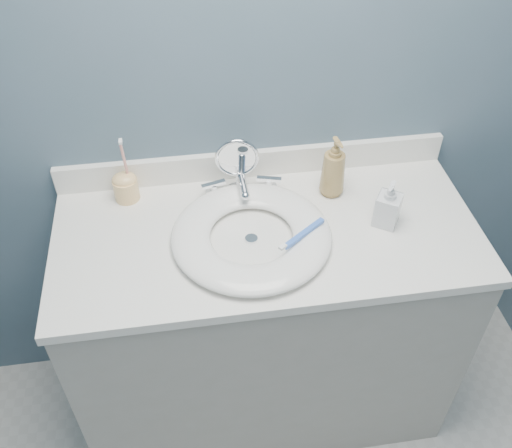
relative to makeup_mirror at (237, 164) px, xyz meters
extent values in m
cube|color=#485F6D|center=(0.06, 0.09, 0.21)|extent=(2.20, 0.02, 2.40)
cube|color=#A8A39A|center=(0.06, -0.19, -0.56)|extent=(1.20, 0.55, 0.85)
cube|color=white|center=(0.06, -0.19, -0.12)|extent=(1.22, 0.57, 0.03)
cube|color=white|center=(0.06, 0.08, -0.06)|extent=(1.22, 0.02, 0.09)
cylinder|color=silver|center=(0.01, -0.22, -0.10)|extent=(0.04, 0.04, 0.01)
cube|color=silver|center=(0.01, -0.01, -0.10)|extent=(0.22, 0.05, 0.01)
cylinder|color=silver|center=(0.01, -0.01, -0.07)|extent=(0.03, 0.03, 0.06)
cylinder|color=silver|center=(0.01, -0.05, -0.04)|extent=(0.02, 0.09, 0.02)
sphere|color=silver|center=(0.01, -0.10, -0.04)|extent=(0.03, 0.03, 0.03)
cylinder|color=silver|center=(-0.07, -0.01, -0.08)|extent=(0.02, 0.02, 0.03)
cube|color=silver|center=(-0.07, -0.01, -0.06)|extent=(0.08, 0.03, 0.01)
cylinder|color=silver|center=(0.10, -0.01, -0.08)|extent=(0.02, 0.02, 0.03)
cube|color=silver|center=(0.10, -0.01, -0.06)|extent=(0.08, 0.03, 0.01)
cylinder|color=silver|center=(0.00, 0.00, -0.10)|extent=(0.07, 0.07, 0.01)
cylinder|color=silver|center=(0.00, 0.00, -0.05)|extent=(0.01, 0.01, 0.10)
torus|color=silver|center=(0.00, 0.00, 0.02)|extent=(0.13, 0.02, 0.13)
cylinder|color=white|center=(0.00, 0.00, 0.02)|extent=(0.11, 0.01, 0.11)
imported|color=#9D7D46|center=(0.28, -0.05, -0.01)|extent=(0.09, 0.09, 0.20)
imported|color=silver|center=(0.40, -0.20, -0.03)|extent=(0.09, 0.09, 0.15)
cylinder|color=#FECB7F|center=(-0.34, 0.02, -0.07)|extent=(0.08, 0.08, 0.07)
ellipsoid|color=#FECB7F|center=(-0.34, 0.02, -0.04)|extent=(0.08, 0.06, 0.05)
cylinder|color=#F3978A|center=(-0.32, 0.02, 0.03)|extent=(0.01, 0.02, 0.14)
cube|color=white|center=(-0.32, 0.01, 0.10)|extent=(0.01, 0.02, 0.01)
cube|color=blue|center=(0.15, -0.26, -0.06)|extent=(0.13, 0.10, 0.01)
cube|color=white|center=(0.08, -0.31, -0.05)|extent=(0.03, 0.02, 0.01)
camera|label=1|loc=(-0.15, -1.34, 1.02)|focal=40.00mm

